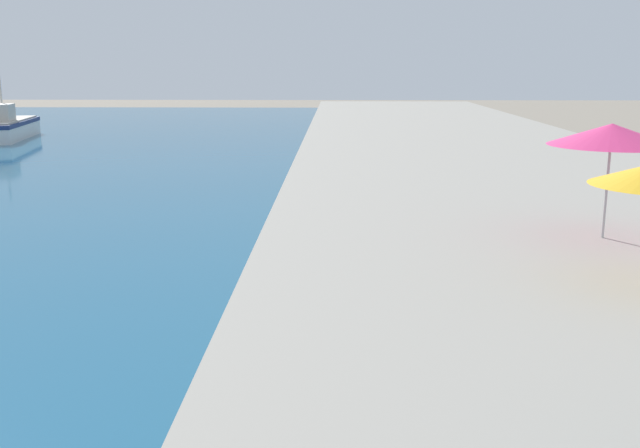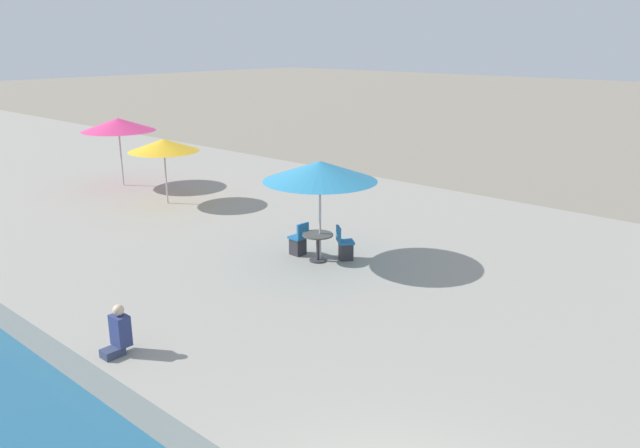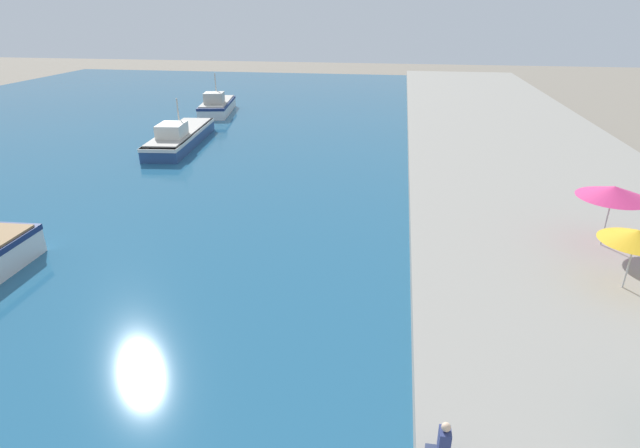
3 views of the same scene
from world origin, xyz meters
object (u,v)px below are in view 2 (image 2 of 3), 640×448
at_px(cafe_umbrella_white, 164,145).
at_px(cafe_umbrella_striped, 118,125).
at_px(cafe_chair_right, 345,248).
at_px(person_at_quay, 119,333).
at_px(cafe_table, 318,242).
at_px(cafe_umbrella_pink, 320,171).
at_px(cafe_chair_left, 298,243).

xyz_separation_m(cafe_umbrella_white, cafe_umbrella_striped, (0.48, 3.68, 0.34)).
bearing_deg(cafe_chair_right, person_at_quay, -49.94).
relative_size(cafe_umbrella_striped, cafe_table, 3.53).
distance_m(cafe_umbrella_pink, cafe_umbrella_white, 8.04).
xyz_separation_m(cafe_table, cafe_chair_left, (0.02, 0.72, -0.21)).
bearing_deg(cafe_umbrella_pink, cafe_umbrella_white, 84.21).
height_order(cafe_table, cafe_chair_left, cafe_chair_left).
distance_m(cafe_umbrella_pink, cafe_umbrella_striped, 11.74).
height_order(cafe_umbrella_striped, cafe_chair_right, cafe_umbrella_striped).
distance_m(cafe_umbrella_white, cafe_chair_right, 8.60).
relative_size(cafe_table, cafe_chair_left, 0.88).
bearing_deg(cafe_table, cafe_umbrella_white, 83.74).
relative_size(cafe_chair_left, cafe_chair_right, 1.00).
bearing_deg(cafe_umbrella_white, cafe_chair_left, -96.69).
height_order(cafe_umbrella_striped, cafe_table, cafe_umbrella_striped).
relative_size(cafe_table, person_at_quay, 0.83).
relative_size(cafe_umbrella_pink, cafe_table, 3.65).
xyz_separation_m(cafe_umbrella_white, cafe_chair_right, (-0.31, -8.42, -1.74)).
height_order(cafe_table, person_at_quay, person_at_quay).
height_order(cafe_umbrella_pink, cafe_chair_right, cafe_umbrella_pink).
bearing_deg(cafe_table, person_at_quay, -174.08).
distance_m(cafe_table, cafe_chair_left, 0.75).
bearing_deg(cafe_table, cafe_chair_right, -38.45).
relative_size(cafe_chair_left, person_at_quay, 0.95).
xyz_separation_m(cafe_umbrella_pink, cafe_umbrella_striped, (1.29, 11.67, 0.01)).
xyz_separation_m(cafe_chair_right, person_at_quay, (-6.72, -0.19, 0.10)).
bearing_deg(cafe_table, cafe_chair_left, 88.10).
distance_m(cafe_umbrella_pink, person_at_quay, 6.55).
bearing_deg(cafe_umbrella_striped, cafe_umbrella_white, -97.39).
distance_m(cafe_umbrella_striped, cafe_chair_right, 12.30).
relative_size(cafe_umbrella_pink, cafe_chair_left, 3.21).
height_order(cafe_table, cafe_chair_right, cafe_chair_right).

